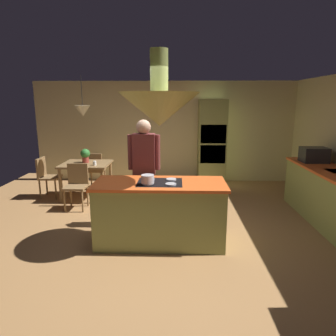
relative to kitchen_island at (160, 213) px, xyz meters
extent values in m
plane|color=#9E7042|center=(0.00, 0.20, -0.47)|extent=(8.16, 8.16, 0.00)
cube|color=beige|center=(0.00, 3.65, 0.81)|extent=(6.80, 0.10, 2.55)
cube|color=#8C934C|center=(0.00, 0.00, -0.02)|extent=(1.83, 0.74, 0.88)
cube|color=#E05B23|center=(0.00, 0.00, 0.44)|extent=(1.89, 0.80, 0.04)
cube|color=black|center=(0.00, 0.00, 0.45)|extent=(0.64, 0.52, 0.01)
cylinder|color=#B2B2B7|center=(-0.16, -0.13, 0.47)|extent=(0.15, 0.15, 0.02)
cylinder|color=#B2B2B7|center=(0.16, -0.13, 0.47)|extent=(0.15, 0.15, 0.02)
cylinder|color=#B2B2B7|center=(-0.16, 0.13, 0.47)|extent=(0.15, 0.15, 0.02)
cylinder|color=#B2B2B7|center=(0.16, 0.13, 0.47)|extent=(0.15, 0.15, 0.02)
cube|color=#8C934C|center=(2.84, 0.80, -0.02)|extent=(0.62, 2.49, 0.88)
cube|color=#E05B23|center=(2.84, 0.80, 0.44)|extent=(0.66, 2.53, 0.04)
cube|color=#8C934C|center=(1.10, 3.25, 0.58)|extent=(0.66, 0.62, 2.10)
cube|color=black|center=(1.10, 2.96, 0.83)|extent=(0.60, 0.04, 0.44)
cube|color=black|center=(1.10, 2.96, 0.35)|extent=(0.60, 0.04, 0.44)
cube|color=olive|center=(-1.70, 2.10, 0.27)|extent=(1.00, 0.87, 0.04)
cylinder|color=olive|center=(-2.14, 1.73, -0.11)|extent=(0.06, 0.06, 0.72)
cylinder|color=olive|center=(-1.26, 1.73, -0.11)|extent=(0.06, 0.06, 0.72)
cylinder|color=olive|center=(-2.14, 2.47, -0.11)|extent=(0.06, 0.06, 0.72)
cylinder|color=olive|center=(-1.26, 2.47, -0.11)|extent=(0.06, 0.06, 0.72)
cylinder|color=tan|center=(-0.38, 0.67, -0.03)|extent=(0.14, 0.14, 0.87)
cylinder|color=tan|center=(-0.20, 0.67, -0.03)|extent=(0.14, 0.14, 0.87)
cube|color=brown|center=(-0.29, 0.67, 0.74)|extent=(0.36, 0.22, 0.67)
cylinder|color=brown|center=(-0.51, 0.67, 0.78)|extent=(0.09, 0.09, 0.57)
cylinder|color=brown|center=(-0.07, 0.67, 0.78)|extent=(0.09, 0.09, 0.57)
sphere|color=tan|center=(-0.29, 0.67, 1.19)|extent=(0.24, 0.24, 0.24)
cone|color=#8C934C|center=(0.00, 0.00, 1.48)|extent=(1.10, 1.10, 0.45)
cylinder|color=#8C934C|center=(0.00, 0.00, 1.98)|extent=(0.24, 0.24, 0.55)
cone|color=beige|center=(-1.70, 2.10, 1.39)|extent=(0.32, 0.32, 0.22)
cylinder|color=black|center=(-1.70, 2.10, 1.80)|extent=(0.01, 0.01, 0.60)
cube|color=olive|center=(-1.70, 1.37, -0.03)|extent=(0.40, 0.40, 0.04)
cube|color=olive|center=(-1.70, 1.55, 0.19)|extent=(0.40, 0.04, 0.42)
cylinder|color=olive|center=(-1.87, 1.20, -0.25)|extent=(0.04, 0.04, 0.43)
cylinder|color=olive|center=(-1.53, 1.20, -0.25)|extent=(0.04, 0.04, 0.43)
cylinder|color=olive|center=(-1.87, 1.54, -0.25)|extent=(0.04, 0.04, 0.43)
cylinder|color=olive|center=(-1.53, 1.54, -0.25)|extent=(0.04, 0.04, 0.43)
cube|color=olive|center=(-1.70, 2.83, -0.03)|extent=(0.40, 0.40, 0.04)
cube|color=olive|center=(-1.70, 2.65, 0.19)|extent=(0.40, 0.04, 0.42)
cylinder|color=olive|center=(-1.53, 3.00, -0.25)|extent=(0.04, 0.04, 0.43)
cylinder|color=olive|center=(-1.87, 3.00, -0.25)|extent=(0.04, 0.04, 0.43)
cylinder|color=olive|center=(-1.53, 2.66, -0.25)|extent=(0.04, 0.04, 0.43)
cylinder|color=olive|center=(-1.87, 2.66, -0.25)|extent=(0.04, 0.04, 0.43)
cube|color=olive|center=(-2.50, 2.10, -0.03)|extent=(0.40, 0.40, 0.04)
cube|color=olive|center=(-2.68, 2.10, 0.19)|extent=(0.04, 0.40, 0.42)
cylinder|color=olive|center=(-2.33, 1.93, -0.25)|extent=(0.04, 0.04, 0.43)
cylinder|color=olive|center=(-2.33, 2.27, -0.25)|extent=(0.04, 0.04, 0.43)
cylinder|color=olive|center=(-2.67, 1.93, -0.25)|extent=(0.04, 0.04, 0.43)
cylinder|color=olive|center=(-2.67, 2.27, -0.25)|extent=(0.04, 0.04, 0.43)
cylinder|color=#99382D|center=(-1.72, 2.16, 0.35)|extent=(0.14, 0.14, 0.12)
sphere|color=#2D722D|center=(-1.72, 2.16, 0.49)|extent=(0.20, 0.20, 0.20)
cylinder|color=white|center=(-1.45, 1.88, 0.34)|extent=(0.07, 0.07, 0.09)
cube|color=#232326|center=(2.84, 1.55, 0.60)|extent=(0.46, 0.36, 0.28)
cylinder|color=#B2B2B7|center=(-0.16, -0.13, 0.54)|extent=(0.18, 0.18, 0.12)
camera|label=1|loc=(0.24, -4.14, 1.59)|focal=32.16mm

